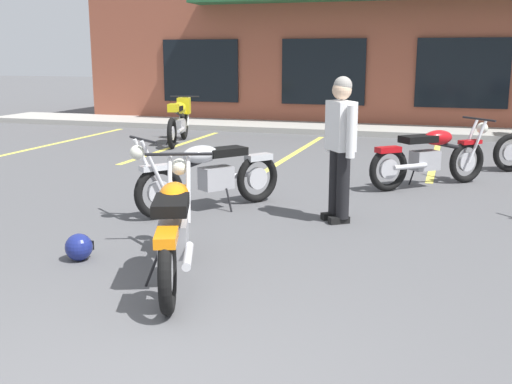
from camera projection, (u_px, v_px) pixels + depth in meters
name	position (u px, v px, depth m)	size (l,w,h in m)	color
ground_plane	(299.00, 224.00, 7.21)	(80.00, 80.00, 0.00)	#515154
sidewalk_kerb	(385.00, 130.00, 15.43)	(22.00, 1.80, 0.14)	#A8A59E
brick_storefront_building	(401.00, 49.00, 18.29)	(17.34, 6.34, 4.07)	brown
painted_stall_lines	(364.00, 155.00, 12.09)	(13.38, 4.80, 0.01)	#DBCC4C
motorcycle_foreground_classic	(174.00, 227.00, 5.37)	(1.06, 2.01, 0.98)	black
motorcycle_red_sportbike	(209.00, 174.00, 7.76)	(1.46, 1.80, 0.98)	black
motorcycle_silver_naked	(179.00, 119.00, 13.62)	(0.89, 2.07, 0.98)	black
motorcycle_blue_standard	(431.00, 156.00, 9.15)	(1.70, 1.60, 0.98)	black
person_in_shorts_foreground	(340.00, 141.00, 7.14)	(0.44, 0.54, 1.68)	black
helmet_on_pavement	(79.00, 247.00, 5.93)	(0.26, 0.26, 0.26)	navy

